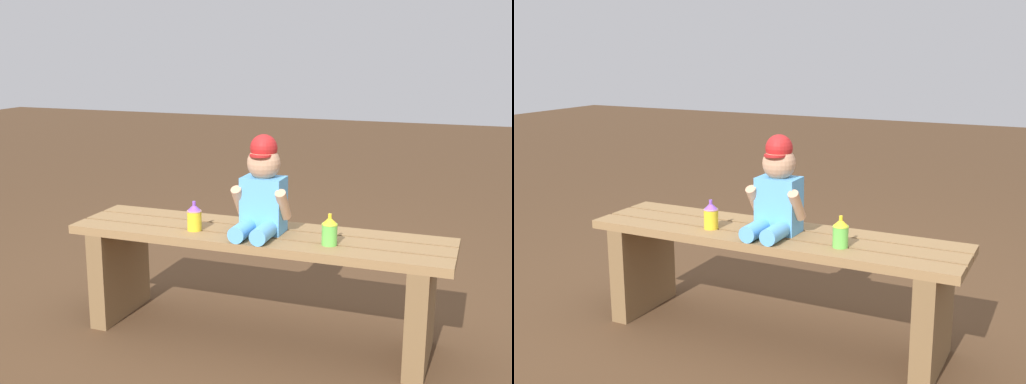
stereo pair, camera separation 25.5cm
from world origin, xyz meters
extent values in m
plane|color=#4C331E|center=(0.00, 0.00, 0.00)|extent=(16.00, 16.00, 0.00)
cube|color=olive|center=(0.00, -0.13, 0.45)|extent=(1.58, 0.12, 0.04)
cube|color=olive|center=(0.00, 0.00, 0.45)|extent=(1.58, 0.12, 0.04)
cube|color=olive|center=(0.00, 0.13, 0.45)|extent=(1.58, 0.12, 0.04)
cube|color=brown|center=(-0.67, 0.00, 0.21)|extent=(0.08, 0.39, 0.43)
cube|color=brown|center=(0.67, 0.00, 0.21)|extent=(0.08, 0.39, 0.43)
cube|color=#59A5E5|center=(0.02, 0.01, 0.58)|extent=(0.17, 0.12, 0.23)
sphere|color=tan|center=(0.02, 0.01, 0.75)|extent=(0.14, 0.14, 0.14)
cylinder|color=#B21E1E|center=(0.02, -0.03, 0.79)|extent=(0.09, 0.09, 0.01)
sphere|color=#B21E1E|center=(0.02, 0.01, 0.81)|extent=(0.11, 0.11, 0.11)
cylinder|color=#5DAEF0|center=(-0.02, -0.11, 0.50)|extent=(0.07, 0.16, 0.07)
cylinder|color=#5DAEF0|center=(0.07, -0.11, 0.50)|extent=(0.07, 0.16, 0.07)
cylinder|color=tan|center=(-0.07, -0.02, 0.59)|extent=(0.04, 0.12, 0.14)
cylinder|color=tan|center=(0.12, -0.02, 0.59)|extent=(0.04, 0.12, 0.14)
cylinder|color=yellow|center=(-0.25, -0.07, 0.51)|extent=(0.06, 0.06, 0.08)
cone|color=#8C4CCC|center=(-0.25, -0.07, 0.56)|extent=(0.06, 0.06, 0.03)
cylinder|color=#8C4CCC|center=(-0.25, -0.07, 0.58)|extent=(0.01, 0.01, 0.02)
cylinder|color=#66CC4C|center=(0.32, -0.07, 0.51)|extent=(0.06, 0.06, 0.08)
cone|color=yellow|center=(0.32, -0.07, 0.56)|extent=(0.06, 0.06, 0.03)
cylinder|color=yellow|center=(0.32, -0.07, 0.58)|extent=(0.01, 0.01, 0.02)
camera|label=1|loc=(0.88, -2.38, 1.22)|focal=44.95mm
camera|label=2|loc=(1.11, -2.28, 1.22)|focal=44.95mm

